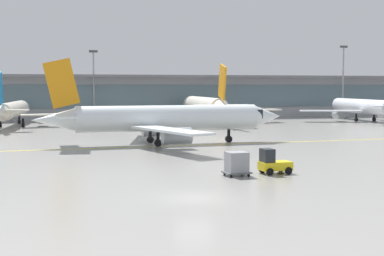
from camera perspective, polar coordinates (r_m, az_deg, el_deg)
ground_plane at (r=36.55m, az=0.23°, el=-7.14°), size 400.00×400.00×0.00m
taxiway_centreline_stripe at (r=67.77m, az=-2.05°, el=-1.82°), size 109.89×5.61×0.01m
terminal_concourse at (r=126.05m, az=-10.08°, el=3.20°), size 170.62×11.00×9.60m
gate_airplane_1 at (r=104.30m, az=-17.81°, el=1.71°), size 26.65×28.78×9.53m
gate_airplane_2 at (r=108.48m, az=1.27°, el=2.24°), size 30.93×33.24×11.02m
gate_airplane_3 at (r=120.14m, az=16.94°, el=2.08°), size 27.44×29.53×9.78m
taxiing_regional_jet at (r=69.35m, az=-2.73°, el=0.93°), size 31.74×29.50×10.52m
baggage_tug at (r=46.75m, az=8.24°, el=-3.55°), size 2.71×1.80×2.10m
cargo_dolly_lead at (r=45.35m, az=4.57°, el=-3.55°), size 2.22×1.77×1.94m
apron_light_mast_1 at (r=120.12m, az=-9.98°, el=4.64°), size 1.80×0.36×14.70m
apron_light_mast_2 at (r=133.43m, az=15.13°, el=4.89°), size 1.80×0.36×16.40m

